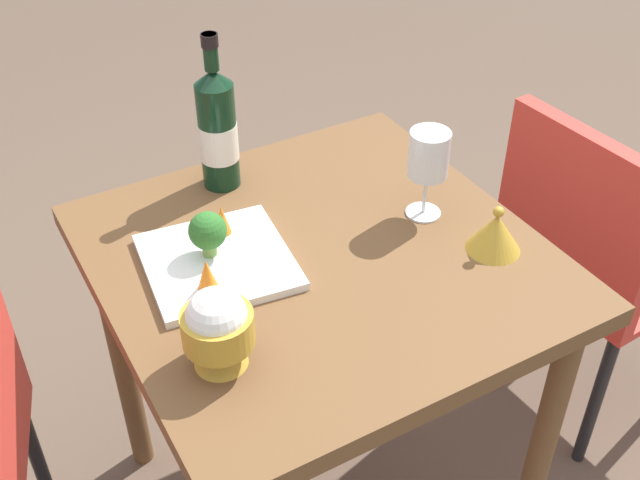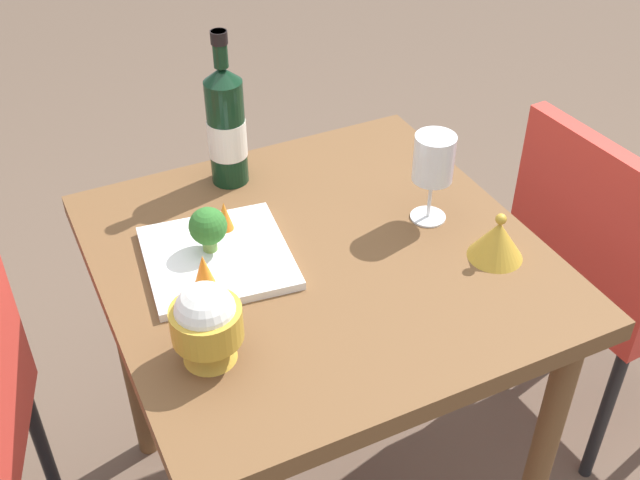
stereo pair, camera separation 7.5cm
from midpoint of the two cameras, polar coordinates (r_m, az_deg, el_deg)
name	(u,v)px [view 1 (the left image)]	position (r m, az deg, el deg)	size (l,w,h in m)	color
dining_table	(320,297)	(1.49, -1.44, -4.19)	(0.77, 0.77, 0.75)	brown
chair_near_window	(587,249)	(1.88, 17.71, -0.61)	(0.42, 0.42, 0.85)	red
wine_bottle	(217,129)	(1.56, -8.82, 7.92)	(0.08, 0.08, 0.32)	black
wine_glass	(429,156)	(1.46, 6.40, 6.01)	(0.08, 0.08, 0.18)	white
rice_bowl	(218,328)	(1.19, -9.23, -6.33)	(0.11, 0.11, 0.14)	gold
rice_bowl_lid	(495,232)	(1.44, 11.12, 0.52)	(0.10, 0.10, 0.09)	gold
serving_plate	(218,262)	(1.41, -8.92, -1.60)	(0.28, 0.28, 0.02)	white
broccoli_floret	(208,232)	(1.38, -9.67, 0.57)	(0.07, 0.07, 0.09)	#729E4C
carrot_garnish_left	(222,219)	(1.44, -8.59, 1.45)	(0.03, 0.03, 0.06)	orange
carrot_garnish_right	(207,275)	(1.32, -9.79, -2.52)	(0.04, 0.04, 0.06)	orange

